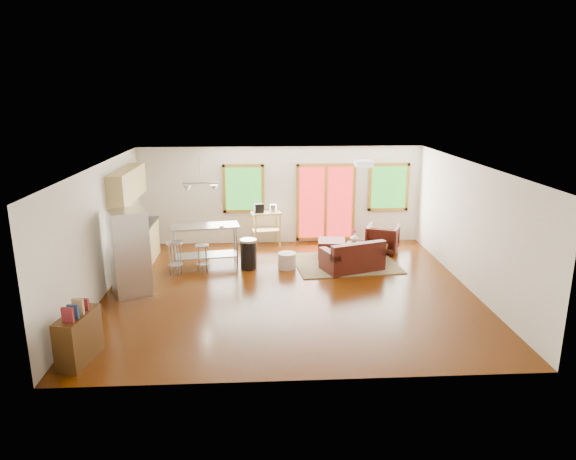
{
  "coord_description": "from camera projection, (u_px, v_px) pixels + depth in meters",
  "views": [
    {
      "loc": [
        -0.59,
        -9.98,
        3.97
      ],
      "look_at": [
        0.0,
        0.3,
        1.2
      ],
      "focal_mm": 32.0,
      "sensor_mm": 36.0,
      "label": 1
    }
  ],
  "objects": [
    {
      "name": "left_wall",
      "position": [
        99.0,
        232.0,
        10.14
      ],
      "size": [
        0.02,
        7.0,
        2.6
      ],
      "primitive_type": "cube",
      "color": "silver",
      "rests_on": "ground"
    },
    {
      "name": "window_right",
      "position": [
        389.0,
        187.0,
        13.79
      ],
      "size": [
        1.1,
        0.05,
        1.3
      ],
      "color": "#1C5217",
      "rests_on": "back_wall"
    },
    {
      "name": "pendant_light",
      "position": [
        201.0,
        188.0,
        11.53
      ],
      "size": [
        0.8,
        0.18,
        0.79
      ],
      "color": "gray",
      "rests_on": "ceiling"
    },
    {
      "name": "cup",
      "position": [
        222.0,
        228.0,
        11.6
      ],
      "size": [
        0.11,
        0.09,
        0.11
      ],
      "primitive_type": "imported",
      "rotation": [
        0.0,
        0.0,
        0.01
      ],
      "color": "white",
      "rests_on": "island"
    },
    {
      "name": "ottoman",
      "position": [
        331.0,
        249.0,
        12.72
      ],
      "size": [
        0.73,
        0.73,
        0.44
      ],
      "primitive_type": "cube",
      "rotation": [
        0.0,
        0.0,
        -0.13
      ],
      "color": "black",
      "rests_on": "floor"
    },
    {
      "name": "pouf",
      "position": [
        287.0,
        261.0,
        11.91
      ],
      "size": [
        0.43,
        0.43,
        0.37
      ],
      "primitive_type": "cylinder",
      "rotation": [
        0.0,
        0.0,
        -0.01
      ],
      "color": "beige",
      "rests_on": "floor"
    },
    {
      "name": "book",
      "position": [
        366.0,
        242.0,
        12.15
      ],
      "size": [
        0.19,
        0.1,
        0.27
      ],
      "primitive_type": "imported",
      "rotation": [
        0.0,
        0.0,
        -0.39
      ],
      "color": "maroon",
      "rests_on": "coffee_table"
    },
    {
      "name": "bar_stool_b",
      "position": [
        202.0,
        252.0,
        11.59
      ],
      "size": [
        0.36,
        0.36,
        0.64
      ],
      "rotation": [
        0.0,
        0.0,
        0.2
      ],
      "color": "#B7BABC",
      "rests_on": "floor"
    },
    {
      "name": "trash_can",
      "position": [
        249.0,
        254.0,
        11.85
      ],
      "size": [
        0.46,
        0.46,
        0.71
      ],
      "rotation": [
        0.0,
        0.0,
        0.22
      ],
      "color": "black",
      "rests_on": "floor"
    },
    {
      "name": "rug",
      "position": [
        346.0,
        263.0,
        12.27
      ],
      "size": [
        2.56,
        2.06,
        0.02
      ],
      "primitive_type": "cube",
      "rotation": [
        0.0,
        0.0,
        0.1
      ],
      "color": "#4A6642",
      "rests_on": "floor"
    },
    {
      "name": "front_wall",
      "position": [
        304.0,
        296.0,
        6.96
      ],
      "size": [
        7.5,
        0.02,
        2.6
      ],
      "primitive_type": "cube",
      "color": "silver",
      "rests_on": "ground"
    },
    {
      "name": "back_wall",
      "position": [
        281.0,
        195.0,
        13.73
      ],
      "size": [
        7.5,
        0.02,
        2.6
      ],
      "primitive_type": "cube",
      "color": "silver",
      "rests_on": "ground"
    },
    {
      "name": "window_left",
      "position": [
        244.0,
        189.0,
        13.57
      ],
      "size": [
        1.1,
        0.05,
        1.3
      ],
      "color": "#1C5217",
      "rests_on": "back_wall"
    },
    {
      "name": "island",
      "position": [
        205.0,
        238.0,
        11.96
      ],
      "size": [
        1.64,
        0.86,
        0.99
      ],
      "rotation": [
        0.0,
        0.0,
        0.16
      ],
      "color": "#B7BABC",
      "rests_on": "floor"
    },
    {
      "name": "armchair",
      "position": [
        383.0,
        237.0,
        13.07
      ],
      "size": [
        0.99,
        0.96,
        0.8
      ],
      "primitive_type": "imported",
      "rotation": [
        0.0,
        0.0,
        2.75
      ],
      "color": "black",
      "rests_on": "floor"
    },
    {
      "name": "right_wall",
      "position": [
        471.0,
        226.0,
        10.55
      ],
      "size": [
        0.02,
        7.0,
        2.6
      ],
      "primitive_type": "cube",
      "color": "silver",
      "rests_on": "ground"
    },
    {
      "name": "french_doors",
      "position": [
        326.0,
        202.0,
        13.8
      ],
      "size": [
        1.6,
        0.05,
        2.1
      ],
      "color": "#A91A19",
      "rests_on": "back_wall"
    },
    {
      "name": "loveseat",
      "position": [
        353.0,
        258.0,
        11.76
      ],
      "size": [
        1.52,
        1.16,
        0.71
      ],
      "rotation": [
        0.0,
        0.0,
        0.34
      ],
      "color": "black",
      "rests_on": "floor"
    },
    {
      "name": "ceiling_flush",
      "position": [
        364.0,
        164.0,
        10.69
      ],
      "size": [
        0.35,
        0.35,
        0.12
      ],
      "primitive_type": "cube",
      "color": "white",
      "rests_on": "ceiling"
    },
    {
      "name": "vase",
      "position": [
        354.0,
        237.0,
        12.65
      ],
      "size": [
        0.26,
        0.26,
        0.33
      ],
      "rotation": [
        0.0,
        0.0,
        0.42
      ],
      "color": "silver",
      "rests_on": "coffee_table"
    },
    {
      "name": "bookshelf",
      "position": [
        79.0,
        337.0,
        7.75
      ],
      "size": [
        0.49,
        0.91,
        1.02
      ],
      "rotation": [
        0.0,
        0.0,
        -0.19
      ],
      "color": "#331D09",
      "rests_on": "floor"
    },
    {
      "name": "coffee_table",
      "position": [
        366.0,
        248.0,
        12.37
      ],
      "size": [
        1.13,
        0.88,
        0.4
      ],
      "rotation": [
        0.0,
        0.0,
        -0.33
      ],
      "color": "#331D09",
      "rests_on": "floor"
    },
    {
      "name": "floor",
      "position": [
        289.0,
        290.0,
        10.69
      ],
      "size": [
        7.5,
        7.0,
        0.02
      ],
      "primitive_type": "cube",
      "color": "#331301",
      "rests_on": "ground"
    },
    {
      "name": "ceiling",
      "position": [
        289.0,
        164.0,
        10.01
      ],
      "size": [
        7.5,
        7.0,
        0.02
      ],
      "primitive_type": "cube",
      "color": "white",
      "rests_on": "ground"
    },
    {
      "name": "refrigerator",
      "position": [
        130.0,
        253.0,
        10.25
      ],
      "size": [
        0.91,
        0.9,
        1.73
      ],
      "rotation": [
        0.0,
        0.0,
        0.43
      ],
      "color": "#B7BABC",
      "rests_on": "floor"
    },
    {
      "name": "kitchen_cart",
      "position": [
        265.0,
        217.0,
        13.54
      ],
      "size": [
        0.83,
        0.62,
        1.15
      ],
      "rotation": [
        0.0,
        0.0,
        0.2
      ],
      "color": "tan",
      "rests_on": "floor"
    },
    {
      "name": "bar_stool_a",
      "position": [
        175.0,
        250.0,
        11.41
      ],
      "size": [
        0.41,
        0.41,
        0.77
      ],
      "rotation": [
        0.0,
        0.0,
        -0.15
      ],
      "color": "#B7BABC",
      "rests_on": "floor"
    },
    {
      "name": "cabinets",
      "position": [
        135.0,
        228.0,
        11.89
      ],
      "size": [
        0.64,
        2.24,
        2.3
      ],
      "color": "tan",
      "rests_on": "floor"
    }
  ]
}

